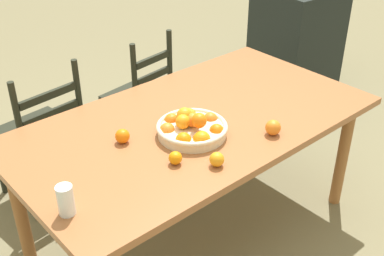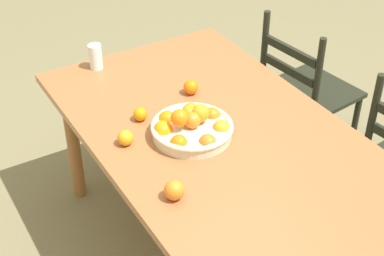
% 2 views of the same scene
% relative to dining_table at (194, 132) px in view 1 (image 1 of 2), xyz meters
% --- Properties ---
extents(ground_plane, '(12.00, 12.00, 0.00)m').
position_rel_dining_table_xyz_m(ground_plane, '(0.00, 0.00, -0.67)').
color(ground_plane, '#716B4B').
extents(dining_table, '(1.91, 1.04, 0.75)m').
position_rel_dining_table_xyz_m(dining_table, '(0.00, 0.00, 0.00)').
color(dining_table, '#995D36').
rests_on(dining_table, ground).
extents(chair_near_window, '(0.44, 0.44, 0.92)m').
position_rel_dining_table_xyz_m(chair_near_window, '(0.27, 0.86, -0.24)').
color(chair_near_window, black).
rests_on(chair_near_window, ground).
extents(chair_by_cabinet, '(0.50, 0.50, 0.93)m').
position_rel_dining_table_xyz_m(chair_by_cabinet, '(-0.48, 0.86, -0.23)').
color(chair_by_cabinet, black).
rests_on(chair_by_cabinet, ground).
extents(cabinet, '(0.65, 0.65, 0.95)m').
position_rel_dining_table_xyz_m(cabinet, '(1.86, 0.78, -0.20)').
color(cabinet, black).
rests_on(cabinet, ground).
extents(fruit_bowl, '(0.35, 0.35, 0.15)m').
position_rel_dining_table_xyz_m(fruit_bowl, '(-0.12, -0.11, 0.12)').
color(fruit_bowl, beige).
rests_on(fruit_bowl, dining_table).
extents(orange_loose_0, '(0.07, 0.07, 0.07)m').
position_rel_dining_table_xyz_m(orange_loose_0, '(-0.20, -0.38, 0.11)').
color(orange_loose_0, orange).
rests_on(orange_loose_0, dining_table).
extents(orange_loose_1, '(0.07, 0.07, 0.07)m').
position_rel_dining_table_xyz_m(orange_loose_1, '(-0.40, 0.06, 0.11)').
color(orange_loose_1, orange).
rests_on(orange_loose_1, dining_table).
extents(orange_loose_2, '(0.08, 0.08, 0.08)m').
position_rel_dining_table_xyz_m(orange_loose_2, '(0.19, -0.37, 0.11)').
color(orange_loose_2, orange).
rests_on(orange_loose_2, dining_table).
extents(orange_loose_3, '(0.06, 0.06, 0.06)m').
position_rel_dining_table_xyz_m(orange_loose_3, '(-0.33, -0.25, 0.11)').
color(orange_loose_3, orange).
rests_on(orange_loose_3, dining_table).
extents(drinking_glass, '(0.07, 0.07, 0.13)m').
position_rel_dining_table_xyz_m(drinking_glass, '(-0.86, -0.23, 0.14)').
color(drinking_glass, silver).
rests_on(drinking_glass, dining_table).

